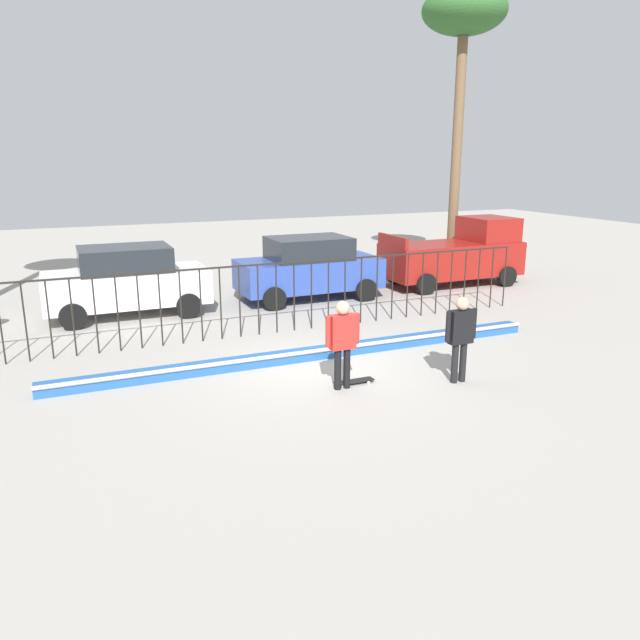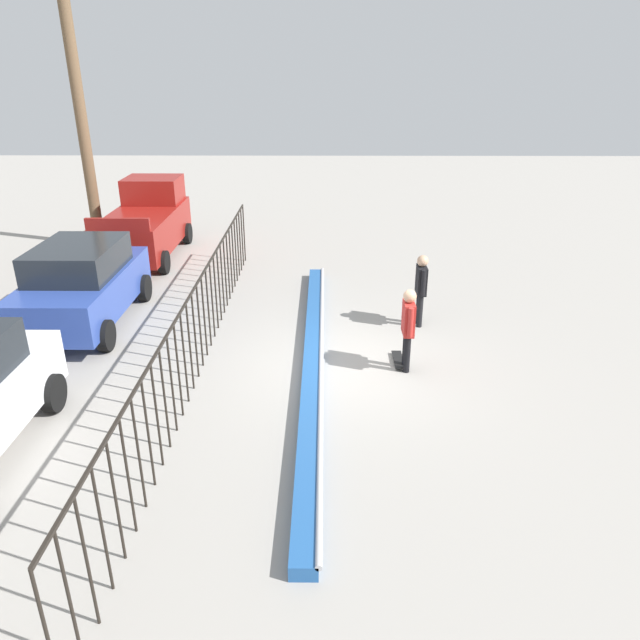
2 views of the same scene
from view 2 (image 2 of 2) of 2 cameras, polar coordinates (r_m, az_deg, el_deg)
name	(u,v)px [view 2 (image 2 of 2)]	position (r m, az deg, el deg)	size (l,w,h in m)	color
ground_plane	(351,366)	(12.14, 3.00, -4.39)	(60.00, 60.00, 0.00)	#9E9991
bowl_coping_ledge	(313,360)	(12.07, -0.65, -3.88)	(11.00, 0.40, 0.27)	#235699
perimeter_fence	(199,316)	(11.92, -11.47, 0.37)	(14.04, 0.04, 1.75)	black
skateboarder	(408,323)	(11.67, 8.41, -0.26)	(0.69, 0.26, 1.70)	black
skateboard	(398,360)	(12.34, 7.47, -3.78)	(0.80, 0.20, 0.07)	black
camera_operator	(421,284)	(13.80, 9.62, 3.41)	(0.68, 0.26, 1.69)	black
parked_car_blue	(82,284)	(14.80, -21.75, 3.22)	(4.30, 2.12, 1.90)	#2D479E
pickup_truck	(146,223)	(19.71, -16.29, 8.88)	(4.70, 2.12, 2.24)	maroon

